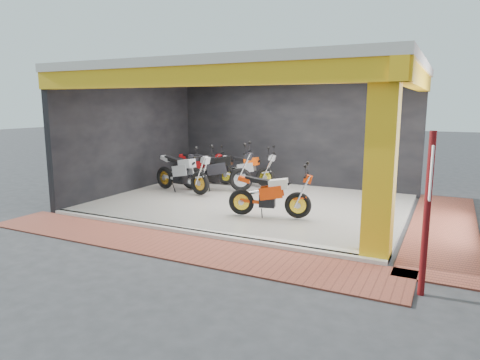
# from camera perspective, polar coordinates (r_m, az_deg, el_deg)

# --- Properties ---
(ground) EXTENTS (80.00, 80.00, 0.00)m
(ground) POSITION_cam_1_polar(r_m,az_deg,el_deg) (10.08, -3.31, -5.76)
(ground) COLOR #2D2D30
(ground) RESTS_ON ground
(showroom_floor) EXTENTS (8.00, 6.00, 0.10)m
(showroom_floor) POSITION_cam_1_polar(r_m,az_deg,el_deg) (11.79, 1.52, -3.15)
(showroom_floor) COLOR white
(showroom_floor) RESTS_ON ground
(showroom_ceiling) EXTENTS (8.40, 6.40, 0.20)m
(showroom_ceiling) POSITION_cam_1_polar(r_m,az_deg,el_deg) (11.51, 1.60, 14.32)
(showroom_ceiling) COLOR beige
(showroom_ceiling) RESTS_ON corner_column
(back_wall) EXTENTS (8.20, 0.20, 3.50)m
(back_wall) POSITION_cam_1_polar(r_m,az_deg,el_deg) (14.38, 6.80, 6.03)
(back_wall) COLOR black
(back_wall) RESTS_ON ground
(left_wall) EXTENTS (0.20, 6.20, 3.50)m
(left_wall) POSITION_cam_1_polar(r_m,az_deg,el_deg) (13.75, -14.20, 5.61)
(left_wall) COLOR black
(left_wall) RESTS_ON ground
(corner_column) EXTENTS (0.50, 0.50, 3.50)m
(corner_column) POSITION_cam_1_polar(r_m,az_deg,el_deg) (7.80, 18.28, 2.22)
(corner_column) COLOR gold
(corner_column) RESTS_ON ground
(header_beam_front) EXTENTS (8.40, 0.30, 0.40)m
(header_beam_front) POSITION_cam_1_polar(r_m,az_deg,el_deg) (8.86, -6.82, 13.58)
(header_beam_front) COLOR gold
(header_beam_front) RESTS_ON corner_column
(header_beam_right) EXTENTS (0.30, 6.40, 0.40)m
(header_beam_right) POSITION_cam_1_polar(r_m,az_deg,el_deg) (10.46, 22.40, 12.36)
(header_beam_right) COLOR gold
(header_beam_right) RESTS_ON corner_column
(floor_kerb) EXTENTS (8.00, 0.20, 0.10)m
(floor_kerb) POSITION_cam_1_polar(r_m,az_deg,el_deg) (9.23, -6.47, -6.98)
(floor_kerb) COLOR white
(floor_kerb) RESTS_ON ground
(paver_front) EXTENTS (9.00, 1.40, 0.03)m
(paver_front) POSITION_cam_1_polar(r_m,az_deg,el_deg) (8.63, -9.30, -8.52)
(paver_front) COLOR brown
(paver_front) RESTS_ON ground
(paver_right) EXTENTS (1.40, 7.00, 0.03)m
(paver_right) POSITION_cam_1_polar(r_m,az_deg,el_deg) (10.77, 25.49, -5.64)
(paver_right) COLOR brown
(paver_right) RESTS_ON ground
(signpost) EXTENTS (0.10, 0.33, 2.39)m
(signpost) POSITION_cam_1_polar(r_m,az_deg,el_deg) (6.59, 23.71, -3.39)
(signpost) COLOR #5C0D0F
(signpost) RESTS_ON ground
(moto_hero) EXTENTS (2.21, 1.21, 1.28)m
(moto_hero) POSITION_cam_1_polar(r_m,az_deg,el_deg) (9.96, 7.78, -1.65)
(moto_hero) COLOR red
(moto_hero) RESTS_ON showroom_floor
(moto_row_a) EXTENTS (2.45, 1.32, 1.42)m
(moto_row_a) POSITION_cam_1_polar(r_m,az_deg,el_deg) (12.49, -5.42, 1.11)
(moto_row_a) COLOR #9A9DA1
(moto_row_a) RESTS_ON showroom_floor
(moto_row_b) EXTENTS (2.55, 1.42, 1.47)m
(moto_row_b) POSITION_cam_1_polar(r_m,az_deg,el_deg) (12.92, 0.11, 1.57)
(moto_row_b) COLOR black
(moto_row_b) RESTS_ON showroom_floor
(moto_row_c) EXTENTS (2.19, 1.01, 1.30)m
(moto_row_c) POSITION_cam_1_polar(r_m,az_deg,el_deg) (13.66, 3.42, 1.64)
(moto_row_c) COLOR #A7A9AF
(moto_row_c) RESTS_ON showroom_floor
(moto_row_d) EXTENTS (2.05, 0.84, 1.23)m
(moto_row_d) POSITION_cam_1_polar(r_m,az_deg,el_deg) (14.35, -3.57, 1.92)
(moto_row_d) COLOR #AF1215
(moto_row_d) RESTS_ON showroom_floor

